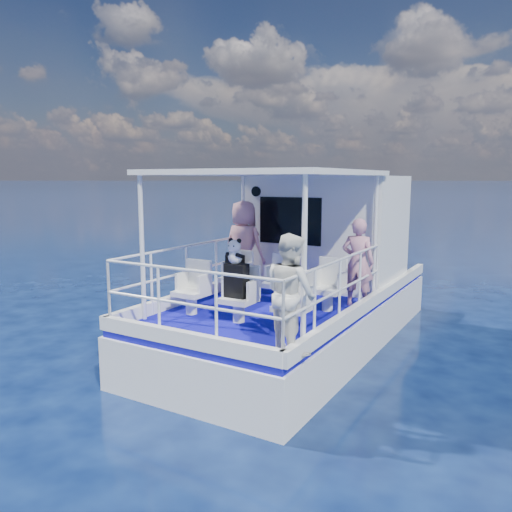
{
  "coord_description": "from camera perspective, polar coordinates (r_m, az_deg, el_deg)",
  "views": [
    {
      "loc": [
        3.94,
        -7.27,
        3.04
      ],
      "look_at": [
        -0.11,
        -0.4,
        1.81
      ],
      "focal_mm": 35.0,
      "sensor_mm": 36.0,
      "label": 1
    }
  ],
  "objects": [
    {
      "name": "railings",
      "position": [
        7.94,
        0.04,
        -3.15
      ],
      "size": [
        2.84,
        3.59,
        1.0
      ],
      "primitive_type": null,
      "color": "white",
      "rests_on": "deck"
    },
    {
      "name": "canopy",
      "position": [
        8.09,
        1.41,
        9.48
      ],
      "size": [
        3.0,
        3.2,
        0.08
      ],
      "primitive_type": "cube",
      "color": "white",
      "rests_on": "cabin"
    },
    {
      "name": "canopy_posts",
      "position": [
        8.12,
        1.21,
        1.41
      ],
      "size": [
        2.77,
        2.97,
        2.2
      ],
      "color": "white",
      "rests_on": "deck"
    },
    {
      "name": "cabin",
      "position": [
        10.4,
        8.11,
        2.95
      ],
      "size": [
        2.85,
        2.0,
        2.2
      ],
      "primitive_type": "cube",
      "color": "white",
      "rests_on": "deck"
    },
    {
      "name": "passenger_port_fwd",
      "position": [
        9.58,
        -1.42,
        1.14
      ],
      "size": [
        0.67,
        0.49,
        1.74
      ],
      "primitive_type": "imported",
      "rotation": [
        0.0,
        0.0,
        3.1
      ],
      "color": "pink",
      "rests_on": "deck"
    },
    {
      "name": "seat_port_aft",
      "position": [
        8.08,
        -7.4,
        -5.26
      ],
      "size": [
        0.48,
        0.46,
        0.38
      ],
      "primitive_type": "cube",
      "color": "silver",
      "rests_on": "deck"
    },
    {
      "name": "backpack_port",
      "position": [
        9.01,
        -2.42,
        -1.17
      ],
      "size": [
        0.31,
        0.18,
        0.41
      ],
      "primitive_type": "cube",
      "color": "black",
      "rests_on": "seat_port_fwd"
    },
    {
      "name": "seat_center_aft",
      "position": [
        7.57,
        -1.98,
        -6.15
      ],
      "size": [
        0.48,
        0.46,
        0.38
      ],
      "primitive_type": "cube",
      "color": "silver",
      "rests_on": "deck"
    },
    {
      "name": "seat_port_fwd",
      "position": [
        9.11,
        -2.37,
        -3.59
      ],
      "size": [
        0.48,
        0.46,
        0.38
      ],
      "primitive_type": "cube",
      "color": "silver",
      "rests_on": "deck"
    },
    {
      "name": "hull",
      "position": [
        9.65,
        4.86,
        -9.62
      ],
      "size": [
        3.0,
        7.0,
        1.6
      ],
      "primitive_type": "cube",
      "color": "white",
      "rests_on": "ground"
    },
    {
      "name": "ground",
      "position": [
        8.81,
        1.98,
        -11.42
      ],
      "size": [
        2000.0,
        2000.0,
        0.0
      ],
      "primitive_type": "plane",
      "color": "#071134",
      "rests_on": "ground"
    },
    {
      "name": "panda",
      "position": [
        7.41,
        -2.41,
        0.56
      ],
      "size": [
        0.24,
        0.2,
        0.38
      ],
      "primitive_type": null,
      "color": "white",
      "rests_on": "backpack_center"
    },
    {
      "name": "passenger_stbd_aft",
      "position": [
        6.19,
        3.96,
        -4.26
      ],
      "size": [
        0.91,
        0.85,
        1.49
      ],
      "primitive_type": "imported",
      "rotation": [
        0.0,
        0.0,
        2.64
      ],
      "color": "silver",
      "rests_on": "deck"
    },
    {
      "name": "seat_stbd_aft",
      "position": [
        7.15,
        4.16,
        -7.08
      ],
      "size": [
        0.48,
        0.46,
        0.38
      ],
      "primitive_type": "cube",
      "color": "silver",
      "rests_on": "deck"
    },
    {
      "name": "passenger_stbd_fwd",
      "position": [
        8.58,
        11.57,
        -0.73
      ],
      "size": [
        0.58,
        0.41,
        1.5
      ],
      "primitive_type": "imported",
      "rotation": [
        0.0,
        0.0,
        3.24
      ],
      "color": "#CD849D",
      "rests_on": "deck"
    },
    {
      "name": "backpack_center",
      "position": [
        7.48,
        -2.25,
        -2.81
      ],
      "size": [
        0.34,
        0.19,
        0.51
      ],
      "primitive_type": "cube",
      "color": "black",
      "rests_on": "seat_center_aft"
    },
    {
      "name": "seat_stbd_fwd",
      "position": [
        8.3,
        8.17,
        -4.91
      ],
      "size": [
        0.48,
        0.46,
        0.38
      ],
      "primitive_type": "cube",
      "color": "silver",
      "rests_on": "deck"
    },
    {
      "name": "seat_center_fwd",
      "position": [
        8.67,
        2.65,
        -4.24
      ],
      "size": [
        0.48,
        0.46,
        0.38
      ],
      "primitive_type": "cube",
      "color": "silver",
      "rests_on": "deck"
    },
    {
      "name": "compact_camera",
      "position": [
        8.96,
        -2.48,
        0.29
      ],
      "size": [
        0.09,
        0.06,
        0.06
      ],
      "primitive_type": "cube",
      "color": "black",
      "rests_on": "backpack_port"
    },
    {
      "name": "deck",
      "position": [
        9.42,
        4.92,
        -4.7
      ],
      "size": [
        2.9,
        6.9,
        0.1
      ],
      "primitive_type": "cube",
      "color": "#0F0B9C",
      "rests_on": "hull"
    }
  ]
}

